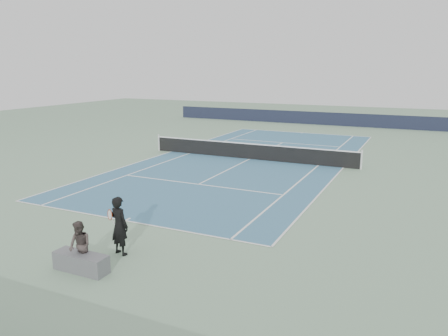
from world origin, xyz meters
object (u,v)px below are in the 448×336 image
at_px(tennis_net, 250,151).
at_px(tennis_player, 119,226).
at_px(spectator_bench, 81,254).
at_px(tennis_ball, 100,261).

xyz_separation_m(tennis_net, tennis_player, (1.64, -14.21, 0.37)).
bearing_deg(spectator_bench, tennis_ball, 86.29).
height_order(tennis_net, tennis_player, tennis_player).
height_order(tennis_ball, spectator_bench, spectator_bench).
height_order(tennis_player, spectator_bench, tennis_player).
distance_m(tennis_player, tennis_ball, 1.11).
bearing_deg(tennis_player, tennis_net, 96.59).
relative_size(tennis_net, tennis_player, 7.38).
bearing_deg(tennis_net, spectator_bench, -84.87).
relative_size(tennis_player, spectator_bench, 1.07).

